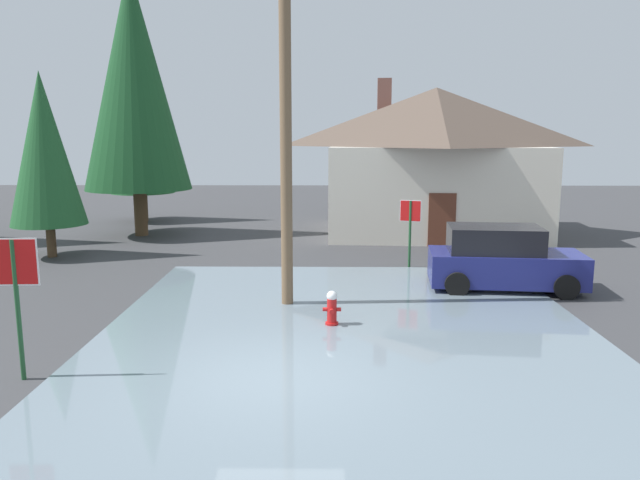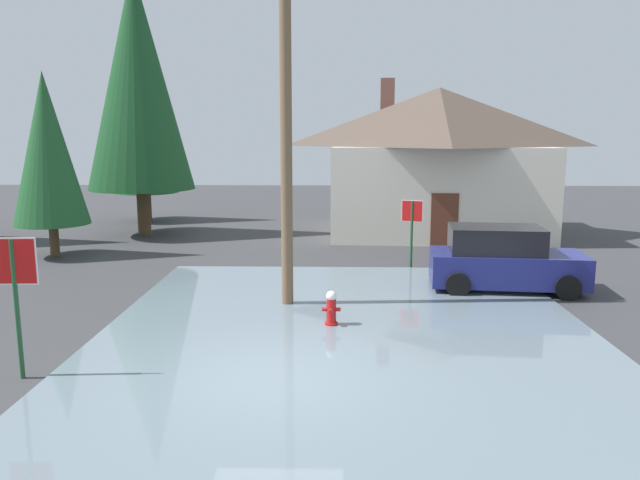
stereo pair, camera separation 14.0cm
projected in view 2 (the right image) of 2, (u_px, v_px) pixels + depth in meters
ground_plane at (272, 382)px, 10.42m from camera, size 80.00×80.00×0.10m
flood_puddle at (348, 335)px, 12.63m from camera, size 10.41×12.91×0.05m
lane_stop_bar at (295, 423)px, 8.82m from camera, size 3.27×0.59×0.01m
stop_sign_near at (14, 278)px, 10.15m from camera, size 0.80×0.08×2.46m
fire_hydrant at (331, 309)px, 13.20m from camera, size 0.40×0.34×0.80m
utility_pole at (286, 95)px, 14.08m from camera, size 1.60×0.28×9.70m
stop_sign_far at (412, 220)px, 18.88m from camera, size 0.64×0.24×2.12m
house at (438, 159)px, 25.32m from camera, size 9.59×7.72×6.50m
parked_car at (503, 260)px, 16.26m from camera, size 4.15×2.26×1.72m
pine_tree_tall_left at (137, 80)px, 24.23m from camera, size 4.25×4.25×10.63m
pine_tree_mid_left at (47, 149)px, 20.26m from camera, size 2.48×2.48×6.20m
pine_tree_far_center at (144, 127)px, 28.72m from camera, size 3.04×3.04×7.60m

